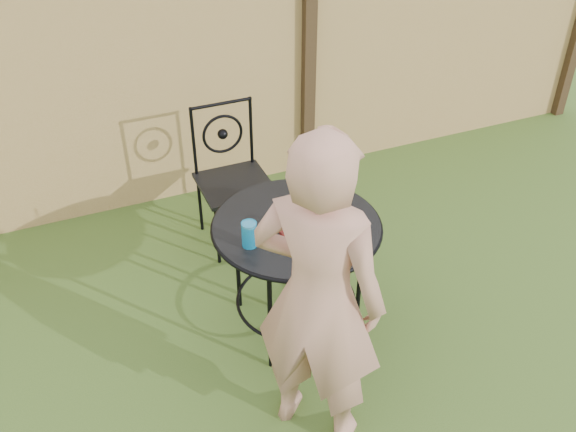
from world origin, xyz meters
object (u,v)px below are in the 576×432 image
Objects in this scene: patio_table at (296,244)px; salad_plate at (307,232)px; patio_chair at (232,173)px; diner at (318,299)px.

salad_plate reaches higher than patio_table.
patio_table is at bearing -86.93° from patio_chair.
patio_chair reaches higher than patio_table.
salad_plate is (0.21, 0.58, -0.10)m from diner.
diner is at bearing -95.00° from patio_chair.
patio_chair is at bearing -48.34° from diner.
patio_chair is (-0.05, 0.96, -0.08)m from patio_table.
salad_plate is at bearing -63.30° from diner.
diner reaches higher than patio_chair.
patio_chair is at bearing 93.67° from salad_plate.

